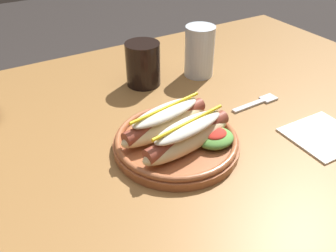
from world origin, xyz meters
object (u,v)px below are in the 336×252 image
(fork, at_px, (258,102))
(soda_cup, at_px, (143,64))
(napkin, at_px, (323,136))
(water_cup, at_px, (199,51))
(hot_dog_plate, at_px, (178,136))

(fork, relative_size, soda_cup, 1.17)
(fork, xyz_separation_m, napkin, (0.02, -0.16, -0.00))
(water_cup, distance_m, napkin, 0.35)
(water_cup, height_order, napkin, water_cup)
(hot_dog_plate, xyz_separation_m, napkin, (0.26, -0.11, -0.03))
(water_cup, xyz_separation_m, napkin, (0.06, -0.34, -0.06))
(soda_cup, bearing_deg, water_cup, -10.53)
(hot_dog_plate, height_order, fork, hot_dog_plate)
(hot_dog_plate, xyz_separation_m, soda_cup, (0.06, 0.25, 0.02))
(soda_cup, height_order, water_cup, water_cup)
(hot_dog_plate, bearing_deg, soda_cup, 76.48)
(napkin, bearing_deg, soda_cup, 118.29)
(soda_cup, relative_size, water_cup, 0.83)
(fork, distance_m, water_cup, 0.20)
(hot_dog_plate, bearing_deg, fork, 10.35)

